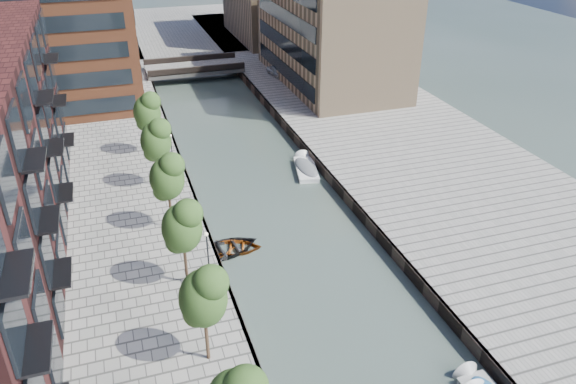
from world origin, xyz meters
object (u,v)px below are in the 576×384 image
sloop_4 (226,252)px  car (276,71)px  tree_4 (167,176)px  tree_2 (203,295)px  bridge (194,68)px  motorboat_4 (305,167)px  tree_3 (182,225)px  tree_5 (156,139)px  sloop_2 (234,250)px  tree_6 (147,110)px

sloop_4 → car: bearing=-33.2°
tree_4 → sloop_4: size_ratio=1.17×
tree_2 → car: size_ratio=1.62×
bridge → tree_2: tree_2 is taller
car → motorboat_4: bearing=-111.4°
sloop_4 → tree_4: bearing=36.0°
tree_3 → tree_5: 14.00m
tree_4 → motorboat_4: (13.45, 7.92, -5.09)m
tree_3 → bridge: bearing=79.7°
car → tree_3: bearing=-124.5°
sloop_2 → car: bearing=-5.6°
tree_3 → tree_6: same height
tree_6 → motorboat_4: tree_6 is taller
tree_4 → sloop_4: (3.32, -3.12, -5.31)m
motorboat_4 → car: bearing=78.7°
tree_2 → tree_4: 14.00m
tree_2 → tree_6: 28.00m
tree_4 → tree_6: 14.00m
tree_6 → car: (18.68, 20.22, -3.68)m
bridge → car: size_ratio=3.53×
sloop_2 → sloop_4: sloop_4 is taller
tree_5 → car: bearing=55.5°
tree_4 → tree_6: same height
tree_4 → tree_2: bearing=-90.0°
tree_4 → sloop_2: (3.95, -3.03, -5.31)m
bridge → car: 11.71m
tree_2 → tree_4: size_ratio=1.00×
tree_6 → car: tree_6 is taller
tree_4 → bridge: bearing=78.0°
sloop_2 → car: size_ratio=1.11×
bridge → motorboat_4: size_ratio=2.35×
motorboat_4 → tree_5: bearing=-176.1°
sloop_2 → tree_2: bearing=176.2°
sloop_2 → motorboat_4: (9.50, 10.95, 0.21)m
tree_6 → sloop_2: tree_6 is taller
tree_5 → sloop_2: bearing=-68.5°
tree_4 → car: tree_4 is taller
tree_3 → sloop_2: size_ratio=1.45×
tree_3 → sloop_4: bearing=49.4°
bridge → tree_3: size_ratio=2.18×
bridge → tree_2: bearing=-98.9°
tree_3 → car: bearing=65.6°
bridge → tree_6: bearing=-108.1°
tree_3 → car: 45.40m
tree_3 → car: size_ratio=1.62×
bridge → tree_6: size_ratio=2.18×
bridge → tree_4: 41.08m
sloop_4 → motorboat_4: size_ratio=0.92×
bridge → tree_4: bearing=-102.0°
tree_2 → motorboat_4: size_ratio=1.08×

